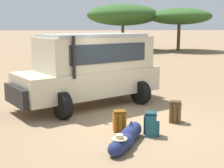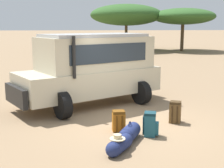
{
  "view_description": "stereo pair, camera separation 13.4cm",
  "coord_description": "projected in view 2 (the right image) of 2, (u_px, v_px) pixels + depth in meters",
  "views": [
    {
      "loc": [
        -1.63,
        -8.22,
        2.73
      ],
      "look_at": [
        -0.57,
        0.85,
        1.0
      ],
      "focal_mm": 50.0,
      "sensor_mm": 36.0,
      "label": 1
    },
    {
      "loc": [
        -1.5,
        -8.23,
        2.73
      ],
      "look_at": [
        -0.57,
        0.85,
        1.0
      ],
      "focal_mm": 50.0,
      "sensor_mm": 36.0,
      "label": 2
    }
  ],
  "objects": [
    {
      "name": "acacia_tree_left_mid",
      "position": [
        183.0,
        16.0,
        33.06
      ],
      "size": [
        6.73,
        7.04,
        4.5
      ],
      "color": "brown",
      "rests_on": "ground_plane"
    },
    {
      "name": "backpack_cluster_center",
      "position": [
        175.0,
        112.0,
        8.82
      ],
      "size": [
        0.39,
        0.42,
        0.62
      ],
      "color": "brown",
      "rests_on": "ground_plane"
    },
    {
      "name": "duffel_bag_low_black_case",
      "position": [
        119.0,
        145.0,
        6.78
      ],
      "size": [
        0.66,
        0.82,
        0.43
      ],
      "color": "navy",
      "rests_on": "ground_plane"
    },
    {
      "name": "backpack_beside_front_wheel",
      "position": [
        150.0,
        124.0,
        7.75
      ],
      "size": [
        0.43,
        0.37,
        0.61
      ],
      "color": "#235B6B",
      "rests_on": "ground_plane"
    },
    {
      "name": "duffel_bag_soft_canvas",
      "position": [
        130.0,
        133.0,
        7.5
      ],
      "size": [
        0.63,
        0.88,
        0.46
      ],
      "color": "navy",
      "rests_on": "ground_plane"
    },
    {
      "name": "safari_vehicle",
      "position": [
        92.0,
        67.0,
        10.72
      ],
      "size": [
        5.31,
        4.06,
        2.44
      ],
      "color": "beige",
      "rests_on": "ground_plane"
    },
    {
      "name": "acacia_tree_far_left",
      "position": [
        126.0,
        15.0,
        33.59
      ],
      "size": [
        7.78,
        7.77,
        4.95
      ],
      "color": "brown",
      "rests_on": "ground_plane"
    },
    {
      "name": "ground_plane",
      "position": [
        135.0,
        124.0,
        8.7
      ],
      "size": [
        320.0,
        320.0,
        0.0
      ],
      "primitive_type": "plane",
      "color": "#8C7051"
    },
    {
      "name": "backpack_near_rear_wheel",
      "position": [
        119.0,
        121.0,
        8.12
      ],
      "size": [
        0.33,
        0.38,
        0.55
      ],
      "color": "#B26619",
      "rests_on": "ground_plane"
    }
  ]
}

